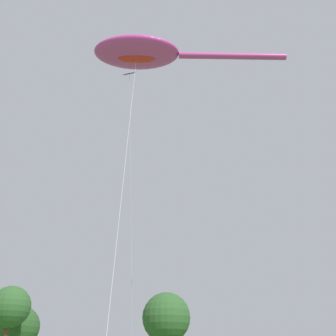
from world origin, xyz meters
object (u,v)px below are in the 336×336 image
at_px(small_kite_diamond_red, 130,92).
at_px(tree_oak_left, 10,307).
at_px(tree_shrub_far, 19,327).
at_px(tree_pine_center, 166,318).
at_px(big_show_kite, 142,53).

bearing_deg(small_kite_diamond_red, tree_oak_left, -130.62).
xyz_separation_m(tree_oak_left, tree_shrub_far, (2.74, 5.44, -1.79)).
height_order(small_kite_diamond_red, tree_pine_center, small_kite_diamond_red).
bearing_deg(big_show_kite, tree_oak_left, -64.33).
relative_size(big_show_kite, tree_pine_center, 1.57).
distance_m(small_kite_diamond_red, tree_oak_left, 33.73).
relative_size(big_show_kite, tree_oak_left, 1.60).
xyz_separation_m(small_kite_diamond_red, tree_oak_left, (0.84, 31.51, -12.01)).
height_order(tree_oak_left, tree_pine_center, tree_pine_center).
height_order(small_kite_diamond_red, tree_shrub_far, small_kite_diamond_red).
bearing_deg(big_show_kite, small_kite_diamond_red, -81.01).
height_order(small_kite_diamond_red, tree_oak_left, small_kite_diamond_red).
bearing_deg(tree_oak_left, tree_shrub_far, 63.24).
height_order(tree_shrub_far, tree_pine_center, tree_pine_center).
xyz_separation_m(big_show_kite, small_kite_diamond_red, (3.25, 7.80, 3.81)).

